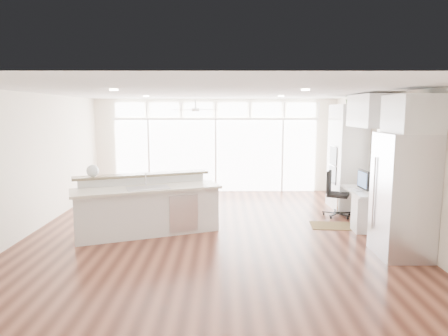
{
  "coord_description": "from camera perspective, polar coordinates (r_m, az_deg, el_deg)",
  "views": [
    {
      "loc": [
        0.21,
        -7.62,
        2.35
      ],
      "look_at": [
        0.23,
        0.6,
        1.17
      ],
      "focal_mm": 32.0,
      "sensor_mm": 36.0,
      "label": 1
    }
  ],
  "objects": [
    {
      "name": "floor",
      "position": [
        7.98,
        -1.68,
        -9.04
      ],
      "size": [
        7.0,
        8.0,
        0.02
      ],
      "primitive_type": "cube",
      "color": "#441E14",
      "rests_on": "ground"
    },
    {
      "name": "ceiling",
      "position": [
        7.63,
        -1.77,
        10.79
      ],
      "size": [
        7.0,
        8.0,
        0.02
      ],
      "primitive_type": "cube",
      "color": "silver",
      "rests_on": "wall_back"
    },
    {
      "name": "wall_back",
      "position": [
        11.67,
        -1.19,
        3.24
      ],
      "size": [
        7.0,
        0.04,
        2.7
      ],
      "primitive_type": "cube",
      "color": "white",
      "rests_on": "floor"
    },
    {
      "name": "wall_front",
      "position": [
        3.76,
        -3.38,
        -7.23
      ],
      "size": [
        7.0,
        0.04,
        2.7
      ],
      "primitive_type": "cube",
      "color": "white",
      "rests_on": "floor"
    },
    {
      "name": "wall_left",
      "position": [
        8.54,
        -25.92,
        0.61
      ],
      "size": [
        0.04,
        8.0,
        2.7
      ],
      "primitive_type": "cube",
      "color": "white",
      "rests_on": "floor"
    },
    {
      "name": "wall_right",
      "position": [
        8.36,
        23.01,
        0.64
      ],
      "size": [
        0.04,
        8.0,
        2.7
      ],
      "primitive_type": "cube",
      "color": "white",
      "rests_on": "floor"
    },
    {
      "name": "glass_wall",
      "position": [
        11.64,
        -1.19,
        1.74
      ],
      "size": [
        5.8,
        0.06,
        2.08
      ],
      "primitive_type": "cube",
      "color": "white",
      "rests_on": "wall_back"
    },
    {
      "name": "transom_row",
      "position": [
        11.57,
        -1.21,
        8.3
      ],
      "size": [
        5.9,
        0.06,
        0.4
      ],
      "primitive_type": "cube",
      "color": "white",
      "rests_on": "wall_back"
    },
    {
      "name": "desk_window",
      "position": [
        8.6,
        22.06,
        2.23
      ],
      "size": [
        0.04,
        0.85,
        0.85
      ],
      "primitive_type": "cube",
      "color": "white",
      "rests_on": "wall_right"
    },
    {
      "name": "ceiling_fan",
      "position": [
        10.45,
        -4.1,
        8.85
      ],
      "size": [
        1.16,
        1.16,
        0.32
      ],
      "primitive_type": "cube",
      "color": "white",
      "rests_on": "ceiling"
    },
    {
      "name": "recessed_lights",
      "position": [
        7.83,
        -1.72,
        10.57
      ],
      "size": [
        3.4,
        3.0,
        0.02
      ],
      "primitive_type": "cube",
      "color": "white",
      "rests_on": "ceiling"
    },
    {
      "name": "oven_cabinet",
      "position": [
        9.94,
        17.18,
        1.44
      ],
      "size": [
        0.64,
        1.2,
        2.5
      ],
      "primitive_type": "cube",
      "color": "white",
      "rests_on": "floor"
    },
    {
      "name": "desk_nook",
      "position": [
        8.67,
        19.62,
        -5.45
      ],
      "size": [
        0.72,
        1.3,
        0.76
      ],
      "primitive_type": "cube",
      "color": "white",
      "rests_on": "floor"
    },
    {
      "name": "upper_cabinets",
      "position": [
        8.46,
        20.52,
        7.65
      ],
      "size": [
        0.64,
        1.3,
        0.64
      ],
      "primitive_type": "cube",
      "color": "white",
      "rests_on": "wall_right"
    },
    {
      "name": "refrigerator",
      "position": [
        7.04,
        24.22,
        -3.61
      ],
      "size": [
        0.76,
        0.9,
        2.0
      ],
      "primitive_type": "cube",
      "color": "silver",
      "rests_on": "floor"
    },
    {
      "name": "fridge_cabinet",
      "position": [
        6.94,
        25.3,
        6.98
      ],
      "size": [
        0.64,
        0.9,
        0.6
      ],
      "primitive_type": "cube",
      "color": "white",
      "rests_on": "wall_right"
    },
    {
      "name": "framed_photos",
      "position": [
        9.19,
        20.56,
        1.71
      ],
      "size": [
        0.06,
        0.22,
        0.8
      ],
      "primitive_type": "cube",
      "color": "black",
      "rests_on": "wall_right"
    },
    {
      "name": "kitchen_island",
      "position": [
        7.82,
        -10.89,
        -5.28
      ],
      "size": [
        2.97,
        1.97,
        1.11
      ],
      "primitive_type": "cube",
      "rotation": [
        0.0,
        0.0,
        0.37
      ],
      "color": "white",
      "rests_on": "floor"
    },
    {
      "name": "rug",
      "position": [
        8.59,
        15.13,
        -7.97
      ],
      "size": [
        0.9,
        0.69,
        0.01
      ],
      "primitive_type": "cube",
      "rotation": [
        0.0,
        0.0,
        -0.1
      ],
      "color": "#362611",
      "rests_on": "floor"
    },
    {
      "name": "office_chair",
      "position": [
        9.27,
        15.98,
        -3.63
      ],
      "size": [
        0.68,
        0.66,
        1.01
      ],
      "primitive_type": "cube",
      "rotation": [
        0.0,
        0.0,
        -0.42
      ],
      "color": "black",
      "rests_on": "floor"
    },
    {
      "name": "fishbowl",
      "position": [
        7.98,
        -18.26,
        -0.38
      ],
      "size": [
        0.3,
        0.3,
        0.23
      ],
      "primitive_type": "sphere",
      "rotation": [
        0.0,
        0.0,
        0.38
      ],
      "color": "white",
      "rests_on": "kitchen_island"
    },
    {
      "name": "monitor",
      "position": [
        8.53,
        19.3,
        -1.58
      ],
      "size": [
        0.11,
        0.52,
        0.43
      ],
      "primitive_type": "cube",
      "rotation": [
        0.0,
        0.0,
        0.05
      ],
      "color": "black",
      "rests_on": "desk_nook"
    },
    {
      "name": "keyboard",
      "position": [
        8.51,
        18.16,
        -2.97
      ],
      "size": [
        0.15,
        0.3,
        0.01
      ],
      "primitive_type": "cube",
      "rotation": [
        0.0,
        0.0,
        0.16
      ],
      "color": "silver",
      "rests_on": "desk_nook"
    },
    {
      "name": "potted_plant",
      "position": [
        9.88,
        17.51,
        9.29
      ],
      "size": [
        0.28,
        0.31,
        0.22
      ],
      "primitive_type": "imported",
      "rotation": [
        0.0,
        0.0,
        -0.12
      ],
      "color": "#305624",
      "rests_on": "oven_cabinet"
    }
  ]
}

